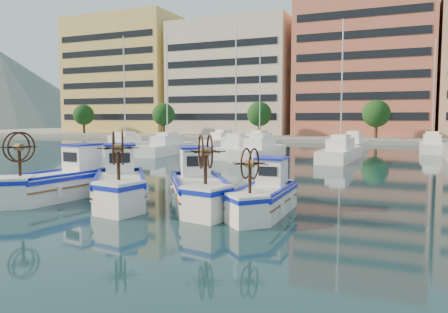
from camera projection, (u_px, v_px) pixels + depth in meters
ground at (162, 210)px, 16.68m from camera, size 300.00×300.00×0.00m
waterfront at (416, 72)px, 71.69m from camera, size 180.00×40.00×25.60m
hill_west at (2, 127)px, 172.23m from camera, size 180.00×180.00×60.00m
yacht_marina at (282, 148)px, 43.09m from camera, size 39.85×22.22×11.50m
fishing_boat_a at (63, 179)px, 19.12m from camera, size 2.53×4.88×2.97m
fishing_boat_b at (120, 182)px, 18.09m from camera, size 4.30×4.92×3.03m
fishing_boat_c at (198, 186)px, 17.26m from camera, size 4.08×4.81×2.94m
fishing_boat_d at (265, 194)px, 16.04m from camera, size 1.73×4.08×2.53m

